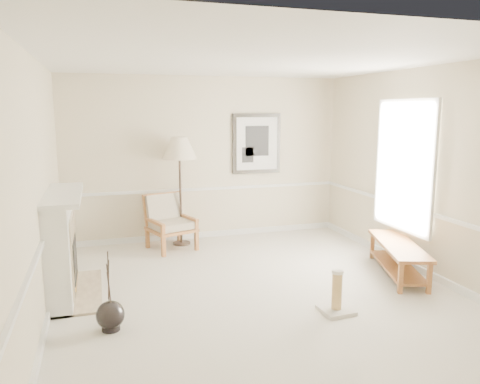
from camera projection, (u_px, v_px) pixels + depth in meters
name	position (u px, v px, depth m)	size (l,w,h in m)	color
ground	(255.00, 291.00, 6.06)	(5.50, 5.50, 0.00)	silver
room	(264.00, 146.00, 5.85)	(5.04, 5.54, 2.92)	beige
fireplace	(62.00, 245.00, 5.84)	(0.64, 1.64, 1.31)	white
floor_vase	(110.00, 316.00, 4.94)	(0.30, 0.30, 0.88)	black
armchair	(168.00, 219.00, 7.87)	(0.88, 0.91, 0.91)	#AA7837
floor_lamp	(179.00, 151.00, 7.88)	(0.77, 0.77, 1.86)	black
bench	(398.00, 254.00, 6.62)	(0.96, 1.65, 0.45)	#AA7837
scratching_post	(337.00, 299.00, 5.39)	(0.37, 0.37, 0.51)	white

